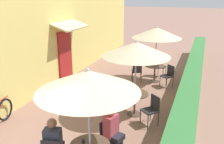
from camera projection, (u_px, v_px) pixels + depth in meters
cafe_facade_wall at (68, 29)px, 10.69m from camera, size 0.98×14.62×4.20m
planter_hedge at (193, 77)px, 9.43m from camera, size 0.60×13.62×1.01m
patio_umbrella_near at (88, 81)px, 4.58m from camera, size 1.98×1.98×2.32m
cafe_chair_near_left at (109, 135)px, 5.68m from camera, size 0.49×0.49×0.87m
seated_patron_near_left at (113, 130)px, 5.56m from camera, size 0.47×0.41×1.25m
seated_patron_near_right at (54, 142)px, 5.10m from camera, size 0.41×0.47×1.25m
coffee_cup_near at (83, 141)px, 5.05m from camera, size 0.07×0.07×0.09m
patio_table_mid at (135, 99)px, 7.58m from camera, size 0.82×0.82×0.70m
patio_umbrella_mid at (136, 49)px, 7.11m from camera, size 1.98×1.98×2.32m
cafe_chair_mid_left at (152, 108)px, 6.99m from camera, size 0.56×0.56×0.87m
cafe_chair_mid_right at (120, 91)px, 8.18m from camera, size 0.56×0.56×0.87m
coffee_cup_mid at (131, 92)px, 7.48m from camera, size 0.07×0.07×0.09m
patio_table_far at (155, 70)px, 10.41m from camera, size 0.82×0.82×0.70m
patio_umbrella_far at (157, 33)px, 9.93m from camera, size 1.98×1.98×2.32m
cafe_chair_far_left at (137, 70)px, 10.34m from camera, size 0.51×0.51×0.87m
cafe_chair_far_right at (168, 74)px, 9.82m from camera, size 0.56×0.56×0.87m
cafe_chair_far_back at (159, 65)px, 11.06m from camera, size 0.46×0.46×0.87m
coffee_cup_far at (151, 64)px, 10.36m from camera, size 0.07×0.07×0.09m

